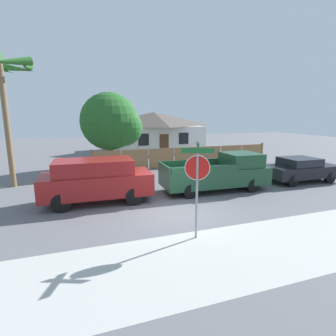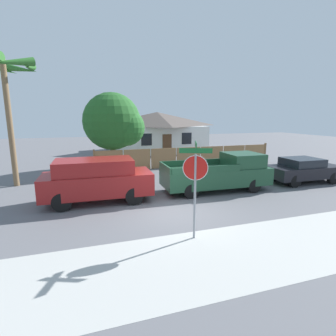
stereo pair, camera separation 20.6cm
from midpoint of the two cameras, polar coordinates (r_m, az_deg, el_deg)
ground_plane at (r=10.55m, az=1.79°, el=-9.31°), size 80.00×80.00×0.00m
sidewalk_strip at (r=7.58m, az=11.52°, el=-18.27°), size 36.00×3.20×0.01m
wooden_fence at (r=19.49m, az=4.80°, el=2.43°), size 13.61×0.12×1.54m
house at (r=28.21m, az=-2.15°, el=8.06°), size 9.59×7.41×4.10m
oak_tree at (r=18.96m, az=-11.17°, el=9.63°), size 4.21×4.01×5.33m
palm_tree at (r=16.04m, az=-31.76°, el=16.65°), size 3.19×3.42×6.55m
red_suv at (r=11.71m, az=-14.69°, el=-2.35°), size 4.67×2.03×1.90m
orange_pickup at (r=13.43m, az=11.72°, el=-1.11°), size 5.41×2.10×1.85m
parked_sedan at (r=16.69m, az=27.65°, el=-0.31°), size 4.17×1.97×1.39m
stop_sign at (r=7.77m, az=6.71°, el=-1.40°), size 0.90×0.81×2.98m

